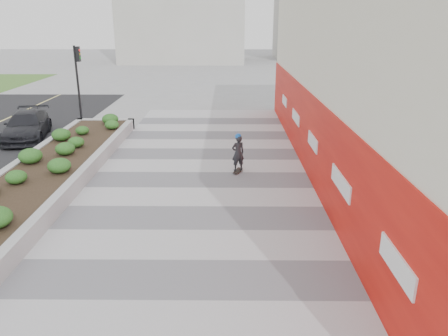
% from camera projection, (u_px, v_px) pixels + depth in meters
% --- Properties ---
extents(ground, '(160.00, 160.00, 0.00)m').
position_uv_depth(ground, '(175.00, 333.00, 8.13)').
color(ground, gray).
rests_on(ground, ground).
extents(walkway, '(8.00, 36.00, 0.01)m').
position_uv_depth(walkway, '(188.00, 252.00, 10.96)').
color(walkway, '#A8A8AD').
rests_on(walkway, ground).
extents(building, '(6.04, 24.08, 8.00)m').
position_uv_depth(building, '(399.00, 66.00, 15.27)').
color(building, silver).
rests_on(building, ground).
extents(planter, '(3.00, 18.00, 0.90)m').
position_uv_depth(planter, '(35.00, 180.00, 14.66)').
color(planter, '#9E9EA0').
rests_on(planter, ground).
extents(traffic_signal_near, '(0.33, 0.28, 4.20)m').
position_uv_depth(traffic_signal_near, '(78.00, 73.00, 23.85)').
color(traffic_signal_near, black).
rests_on(traffic_signal_near, ground).
extents(manhole_cover, '(0.44, 0.44, 0.01)m').
position_uv_depth(manhole_cover, '(208.00, 252.00, 10.96)').
color(manhole_cover, '#595654').
rests_on(manhole_cover, ground).
extents(skateboarder, '(0.59, 0.75, 1.52)m').
position_uv_depth(skateboarder, '(238.00, 153.00, 16.42)').
color(skateboarder, beige).
rests_on(skateboarder, ground).
extents(car_dark, '(2.71, 4.71, 1.28)m').
position_uv_depth(car_dark, '(27.00, 126.00, 21.15)').
color(car_dark, black).
rests_on(car_dark, ground).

